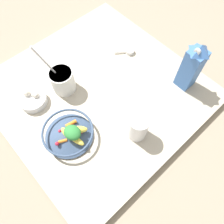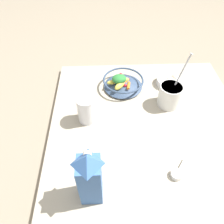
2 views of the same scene
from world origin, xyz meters
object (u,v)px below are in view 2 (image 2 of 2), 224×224
at_px(fruit_bowl, 123,82).
at_px(milk_carton, 90,177).
at_px(yogurt_tub, 170,94).
at_px(drinking_cup, 86,109).
at_px(garlic_bowl, 169,81).

relative_size(fruit_bowl, milk_carton, 0.85).
relative_size(milk_carton, yogurt_tub, 0.98).
distance_m(drinking_cup, garlic_bowl, 0.51).
xyz_separation_m(fruit_bowl, milk_carton, (0.15, 0.59, 0.09)).
distance_m(fruit_bowl, drinking_cup, 0.29).
distance_m(yogurt_tub, garlic_bowl, 0.17).
height_order(yogurt_tub, drinking_cup, yogurt_tub).
distance_m(yogurt_tub, drinking_cup, 0.42).
xyz_separation_m(fruit_bowl, drinking_cup, (0.18, 0.23, 0.03)).
xyz_separation_m(fruit_bowl, yogurt_tub, (-0.22, 0.14, 0.03)).
bearing_deg(fruit_bowl, milk_carton, 75.40).
height_order(milk_carton, garlic_bowl, milk_carton).
distance_m(milk_carton, yogurt_tub, 0.60).
xyz_separation_m(drinking_cup, garlic_bowl, (-0.44, -0.24, -0.05)).
bearing_deg(drinking_cup, garlic_bowl, -151.16).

